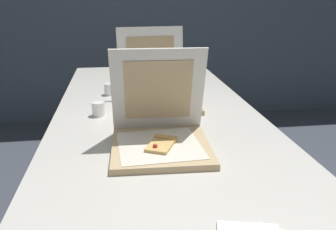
# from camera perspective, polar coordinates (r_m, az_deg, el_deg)

# --- Properties ---
(table) EXTENTS (0.90, 2.20, 0.73)m
(table) POSITION_cam_1_polar(r_m,az_deg,el_deg) (1.56, -1.57, -1.72)
(table) COLOR beige
(table) RESTS_ON ground
(pizza_box_front) EXTENTS (0.34, 0.35, 0.34)m
(pizza_box_front) POSITION_cam_1_polar(r_m,az_deg,el_deg) (1.22, -1.25, -3.09)
(pizza_box_front) COLOR tan
(pizza_box_front) RESTS_ON table
(pizza_box_middle) EXTENTS (0.37, 0.39, 0.35)m
(pizza_box_middle) POSITION_cam_1_polar(r_m,az_deg,el_deg) (1.69, -1.68, 3.38)
(pizza_box_middle) COLOR tan
(pizza_box_middle) RESTS_ON table
(cup_white_far) EXTENTS (0.05, 0.05, 0.06)m
(cup_white_far) POSITION_cam_1_polar(r_m,az_deg,el_deg) (1.88, -9.39, 4.12)
(cup_white_far) COLOR white
(cup_white_far) RESTS_ON table
(cup_white_mid) EXTENTS (0.05, 0.05, 0.06)m
(cup_white_mid) POSITION_cam_1_polar(r_m,az_deg,el_deg) (1.57, -11.15, 0.95)
(cup_white_mid) COLOR white
(cup_white_mid) RESTS_ON table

